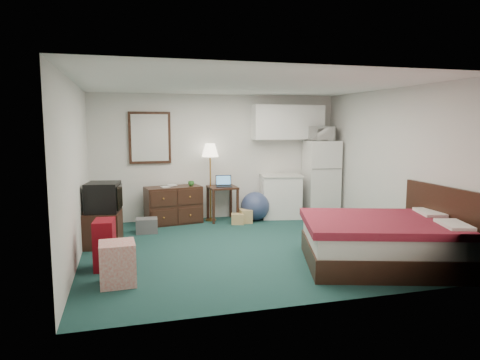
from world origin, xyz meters
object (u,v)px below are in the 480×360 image
object	(u,v)px
kitchen_counter	(281,197)
fridge	(321,178)
suitcase	(105,244)
bed	(381,242)
desk	(222,203)
floor_lamp	(210,182)
tv_stand	(103,229)
dresser	(173,205)

from	to	relation	value
kitchen_counter	fridge	xyz separation A→B (m)	(0.88, -0.03, 0.36)
suitcase	bed	bearing A→B (deg)	-7.75
desk	suitcase	size ratio (longest dim) A/B	1.04
floor_lamp	bed	distance (m)	3.74
desk	suitcase	xyz separation A→B (m)	(-2.15, -2.41, -0.01)
floor_lamp	tv_stand	distance (m)	2.45
bed	suitcase	distance (m)	3.71
dresser	tv_stand	world-z (taller)	dresser
desk	fridge	size ratio (longest dim) A/B	0.44
dresser	floor_lamp	world-z (taller)	floor_lamp
floor_lamp	kitchen_counter	xyz separation A→B (m)	(1.46, -0.09, -0.34)
desk	bed	size ratio (longest dim) A/B	0.35
kitchen_counter	tv_stand	distance (m)	3.67
dresser	fridge	world-z (taller)	fridge
desk	fridge	bearing A→B (deg)	-3.52
floor_lamp	suitcase	size ratio (longest dim) A/B	2.33
bed	suitcase	bearing A→B (deg)	-175.86
tv_stand	dresser	bearing A→B (deg)	52.97
floor_lamp	desk	world-z (taller)	floor_lamp
bed	suitcase	world-z (taller)	suitcase
kitchen_counter	fridge	distance (m)	0.95
floor_lamp	bed	xyz separation A→B (m)	(1.69, -3.31, -0.45)
dresser	desk	bearing A→B (deg)	-10.65
kitchen_counter	tv_stand	world-z (taller)	kitchen_counter
desk	dresser	bearing A→B (deg)	177.02
floor_lamp	desk	size ratio (longest dim) A/B	2.23
dresser	desk	distance (m)	0.97
dresser	desk	xyz separation A→B (m)	(0.97, -0.01, -0.02)
desk	kitchen_counter	size ratio (longest dim) A/B	0.81
fridge	tv_stand	size ratio (longest dim) A/B	2.65
bed	dresser	bearing A→B (deg)	143.92
fridge	bed	size ratio (longest dim) A/B	0.80
floor_lamp	desk	bearing A→B (deg)	-16.65
dresser	tv_stand	distance (m)	1.80
kitchen_counter	suitcase	size ratio (longest dim) A/B	1.30
desk	bed	distance (m)	3.55
tv_stand	suitcase	distance (m)	1.14
dresser	kitchen_counter	world-z (taller)	kitchen_counter
fridge	floor_lamp	bearing A→B (deg)	-177.08
floor_lamp	kitchen_counter	distance (m)	1.50
desk	suitcase	distance (m)	3.23
desk	kitchen_counter	bearing A→B (deg)	-3.10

